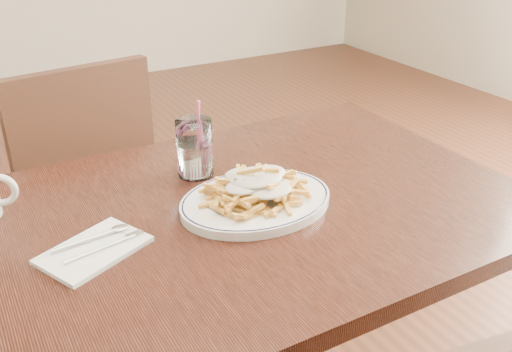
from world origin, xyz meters
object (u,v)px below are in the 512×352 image
fries_plate (256,201)px  loaded_fries (256,183)px  chair_far (79,183)px  table (240,237)px  water_glass (195,151)px

fries_plate → loaded_fries: (0.00, 0.00, 0.04)m
chair_far → loaded_fries: 0.84m
table → loaded_fries: loaded_fries is taller
table → water_glass: 0.23m
fries_plate → water_glass: 0.21m
fries_plate → loaded_fries: 0.04m
chair_far → fries_plate: chair_far is taller
chair_far → table: bearing=-76.3°
loaded_fries → fries_plate: bearing=-166.0°
table → chair_far: 0.78m
table → fries_plate: (0.03, -0.02, 0.09)m
chair_far → fries_plate: bearing=-74.5°
table → chair_far: size_ratio=1.32×
fries_plate → water_glass: bearing=103.5°
loaded_fries → water_glass: water_glass is taller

